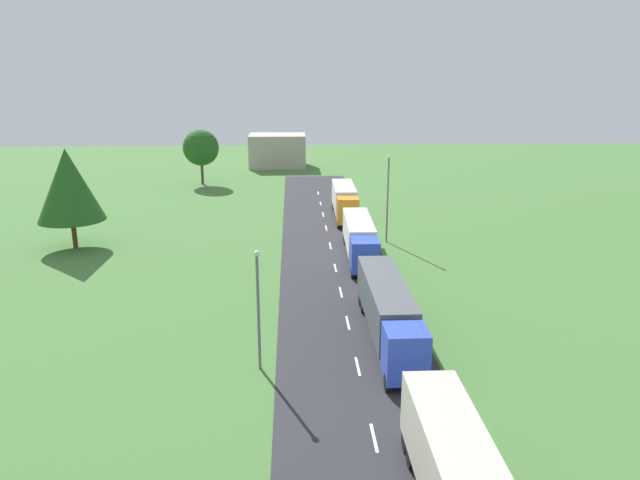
% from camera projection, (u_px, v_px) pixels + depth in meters
% --- Properties ---
extents(road, '(10.00, 140.00, 0.06)m').
position_uv_depth(road, '(360.00, 376.00, 35.27)').
color(road, '#2B2B30').
rests_on(road, ground).
extents(lane_marking_centre, '(0.16, 120.57, 0.01)m').
position_uv_depth(lane_marking_centre, '(367.00, 406.00, 32.06)').
color(lane_marking_centre, white).
rests_on(lane_marking_centre, road).
extents(truck_second, '(2.54, 14.38, 3.67)m').
position_uv_depth(truck_second, '(388.00, 310.00, 39.52)').
color(truck_second, blue).
rests_on(truck_second, road).
extents(truck_third, '(2.84, 13.23, 3.48)m').
position_uv_depth(truck_third, '(360.00, 237.00, 57.21)').
color(truck_third, blue).
rests_on(truck_third, road).
extents(truck_fourth, '(2.64, 11.97, 3.79)m').
position_uv_depth(truck_fourth, '(345.00, 200.00, 73.04)').
color(truck_fourth, orange).
rests_on(truck_fourth, road).
extents(lamppost_second, '(0.36, 0.36, 7.50)m').
position_uv_depth(lamppost_second, '(258.00, 304.00, 35.10)').
color(lamppost_second, slate).
rests_on(lamppost_second, ground).
extents(lamppost_third, '(0.36, 0.36, 9.22)m').
position_uv_depth(lamppost_third, '(388.00, 195.00, 61.75)').
color(lamppost_third, slate).
rests_on(lamppost_third, ground).
extents(tree_oak, '(6.62, 6.62, 10.19)m').
position_uv_depth(tree_oak, '(69.00, 185.00, 59.24)').
color(tree_oak, '#513823').
rests_on(tree_oak, ground).
extents(tree_birch, '(5.66, 5.66, 8.66)m').
position_uv_depth(tree_birch, '(201.00, 148.00, 94.02)').
color(tree_birch, '#513823').
rests_on(tree_birch, ground).
extents(distant_building, '(10.50, 8.16, 6.06)m').
position_uv_depth(distant_building, '(277.00, 151.00, 112.38)').
color(distant_building, '#B2A899').
rests_on(distant_building, ground).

